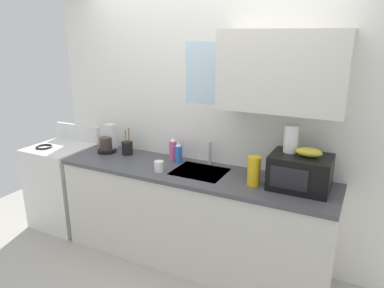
# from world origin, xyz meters

# --- Properties ---
(kitchen_wall_assembly) EXTENTS (3.27, 0.42, 2.50)m
(kitchen_wall_assembly) POSITION_xyz_m (0.13, 0.31, 1.36)
(kitchen_wall_assembly) COLOR white
(kitchen_wall_assembly) RESTS_ON ground
(counter_unit) EXTENTS (2.50, 0.63, 0.90)m
(counter_unit) POSITION_xyz_m (0.00, 0.00, 0.46)
(counter_unit) COLOR silver
(counter_unit) RESTS_ON ground
(sink_faucet) EXTENTS (0.03, 0.03, 0.22)m
(sink_faucet) POSITION_xyz_m (0.07, 0.24, 1.01)
(sink_faucet) COLOR #B2B5BA
(sink_faucet) RESTS_ON counter_unit
(stove_range) EXTENTS (0.60, 0.60, 1.08)m
(stove_range) POSITION_xyz_m (-1.60, 0.00, 0.46)
(stove_range) COLOR white
(stove_range) RESTS_ON ground
(microwave) EXTENTS (0.46, 0.35, 0.27)m
(microwave) POSITION_xyz_m (0.92, 0.05, 1.04)
(microwave) COLOR black
(microwave) RESTS_ON counter_unit
(banana_bunch) EXTENTS (0.20, 0.11, 0.07)m
(banana_bunch) POSITION_xyz_m (0.97, 0.05, 1.20)
(banana_bunch) COLOR gold
(banana_bunch) RESTS_ON microwave
(paper_towel_roll) EXTENTS (0.11, 0.11, 0.22)m
(paper_towel_roll) POSITION_xyz_m (0.82, 0.10, 1.28)
(paper_towel_roll) COLOR white
(paper_towel_roll) RESTS_ON microwave
(coffee_maker) EXTENTS (0.19, 0.21, 0.28)m
(coffee_maker) POSITION_xyz_m (-1.02, 0.11, 1.00)
(coffee_maker) COLOR black
(coffee_maker) RESTS_ON counter_unit
(dish_soap_bottle_blue) EXTENTS (0.07, 0.07, 0.20)m
(dish_soap_bottle_blue) POSITION_xyz_m (-0.21, 0.15, 0.99)
(dish_soap_bottle_blue) COLOR blue
(dish_soap_bottle_blue) RESTS_ON counter_unit
(dish_soap_bottle_pink) EXTENTS (0.07, 0.07, 0.22)m
(dish_soap_bottle_pink) POSITION_xyz_m (-0.30, 0.19, 1.00)
(dish_soap_bottle_pink) COLOR #E55999
(dish_soap_bottle_pink) RESTS_ON counter_unit
(cereal_canister) EXTENTS (0.10, 0.10, 0.24)m
(cereal_canister) POSITION_xyz_m (0.58, -0.05, 1.02)
(cereal_canister) COLOR gold
(cereal_canister) RESTS_ON counter_unit
(mug_white) EXTENTS (0.08, 0.08, 0.09)m
(mug_white) POSITION_xyz_m (-0.25, -0.14, 0.95)
(mug_white) COLOR white
(mug_white) RESTS_ON counter_unit
(utensil_crock) EXTENTS (0.11, 0.11, 0.27)m
(utensil_crock) POSITION_xyz_m (-0.79, 0.12, 0.97)
(utensil_crock) COLOR black
(utensil_crock) RESTS_ON counter_unit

